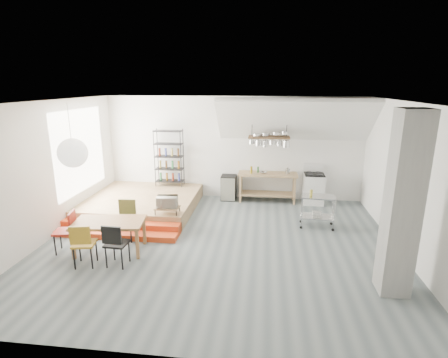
# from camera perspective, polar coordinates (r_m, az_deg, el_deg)

# --- Properties ---
(floor) EXTENTS (8.00, 8.00, 0.00)m
(floor) POSITION_cam_1_polar(r_m,az_deg,el_deg) (8.18, -0.88, -10.50)
(floor) COLOR #565F63
(floor) RESTS_ON ground
(wall_back) EXTENTS (8.00, 0.04, 3.20)m
(wall_back) POSITION_cam_1_polar(r_m,az_deg,el_deg) (11.02, 1.52, 5.05)
(wall_back) COLOR silver
(wall_back) RESTS_ON ground
(wall_left) EXTENTS (0.04, 7.00, 3.20)m
(wall_left) POSITION_cam_1_polar(r_m,az_deg,el_deg) (9.06, -26.89, 1.12)
(wall_left) COLOR silver
(wall_left) RESTS_ON ground
(wall_right) EXTENTS (0.04, 7.00, 3.20)m
(wall_right) POSITION_cam_1_polar(r_m,az_deg,el_deg) (8.13, 28.24, -0.51)
(wall_right) COLOR silver
(wall_right) RESTS_ON ground
(ceiling) EXTENTS (8.00, 7.00, 0.02)m
(ceiling) POSITION_cam_1_polar(r_m,az_deg,el_deg) (7.37, -0.98, 12.49)
(ceiling) COLOR white
(ceiling) RESTS_ON wall_back
(slope_ceiling) EXTENTS (4.40, 1.44, 1.32)m
(slope_ceiling) POSITION_cam_1_polar(r_m,az_deg,el_deg) (10.28, 11.41, 9.37)
(slope_ceiling) COLOR white
(slope_ceiling) RESTS_ON wall_back
(window_pane) EXTENTS (0.02, 2.50, 2.20)m
(window_pane) POSITION_cam_1_polar(r_m,az_deg,el_deg) (10.26, -22.40, 4.26)
(window_pane) COLOR white
(window_pane) RESTS_ON wall_left
(platform) EXTENTS (3.00, 3.00, 0.40)m
(platform) POSITION_cam_1_polar(r_m,az_deg,el_deg) (10.49, -13.09, -3.80)
(platform) COLOR olive
(platform) RESTS_ON ground
(step_lower) EXTENTS (3.00, 0.35, 0.13)m
(step_lower) POSITION_cam_1_polar(r_m,az_deg,el_deg) (8.86, -17.28, -8.67)
(step_lower) COLOR red
(step_lower) RESTS_ON ground
(step_upper) EXTENTS (3.00, 0.35, 0.27)m
(step_upper) POSITION_cam_1_polar(r_m,az_deg,el_deg) (9.12, -16.43, -7.43)
(step_upper) COLOR red
(step_upper) RESTS_ON ground
(concrete_column) EXTENTS (0.50, 0.50, 3.20)m
(concrete_column) POSITION_cam_1_polar(r_m,az_deg,el_deg) (6.54, 27.13, -3.90)
(concrete_column) COLOR gray
(concrete_column) RESTS_ON ground
(kitchen_counter) EXTENTS (1.80, 0.60, 0.91)m
(kitchen_counter) POSITION_cam_1_polar(r_m,az_deg,el_deg) (10.85, 7.10, -0.50)
(kitchen_counter) COLOR olive
(kitchen_counter) RESTS_ON ground
(stove) EXTENTS (0.60, 0.60, 1.18)m
(stove) POSITION_cam_1_polar(r_m,az_deg,el_deg) (11.00, 14.38, -1.45)
(stove) COLOR white
(stove) RESTS_ON ground
(pot_rack) EXTENTS (1.20, 0.50, 1.43)m
(pot_rack) POSITION_cam_1_polar(r_m,az_deg,el_deg) (10.35, 7.50, 6.36)
(pot_rack) COLOR #3C2918
(pot_rack) RESTS_ON ceiling
(wire_shelving) EXTENTS (0.88, 0.38, 1.80)m
(wire_shelving) POSITION_cam_1_polar(r_m,az_deg,el_deg) (11.14, -8.95, 3.56)
(wire_shelving) COLOR black
(wire_shelving) RESTS_ON platform
(microwave_shelf) EXTENTS (0.60, 0.40, 0.16)m
(microwave_shelf) POSITION_cam_1_polar(r_m,az_deg,el_deg) (8.92, -9.22, -4.65)
(microwave_shelf) COLOR olive
(microwave_shelf) RESTS_ON platform
(paper_lantern) EXTENTS (0.60, 0.60, 0.60)m
(paper_lantern) POSITION_cam_1_polar(r_m,az_deg,el_deg) (7.76, -23.47, 3.92)
(paper_lantern) COLOR white
(paper_lantern) RESTS_ON ceiling
(dining_table) EXTENTS (1.58, 1.03, 0.70)m
(dining_table) POSITION_cam_1_polar(r_m,az_deg,el_deg) (7.98, -18.26, -7.07)
(dining_table) COLOR #986337
(dining_table) RESTS_ON ground
(chair_mustard) EXTENTS (0.49, 0.49, 0.92)m
(chair_mustard) POSITION_cam_1_polar(r_m,az_deg,el_deg) (7.53, -22.07, -9.47)
(chair_mustard) COLOR #A67C1C
(chair_mustard) RESTS_ON ground
(chair_black) EXTENTS (0.44, 0.44, 0.91)m
(chair_black) POSITION_cam_1_polar(r_m,az_deg,el_deg) (7.33, -17.39, -9.73)
(chair_black) COLOR black
(chair_black) RESTS_ON ground
(chair_olive) EXTENTS (0.45, 0.45, 0.93)m
(chair_olive) POSITION_cam_1_polar(r_m,az_deg,el_deg) (8.56, -15.68, -5.85)
(chair_olive) COLOR brown
(chair_olive) RESTS_ON ground
(chair_red) EXTENTS (0.50, 0.50, 0.92)m
(chair_red) POSITION_cam_1_polar(r_m,az_deg,el_deg) (8.33, -24.15, -7.33)
(chair_red) COLOR #A22217
(chair_red) RESTS_ON ground
(rolling_cart) EXTENTS (0.88, 0.54, 0.83)m
(rolling_cart) POSITION_cam_1_polar(r_m,az_deg,el_deg) (9.19, 15.06, -4.42)
(rolling_cart) COLOR silver
(rolling_cart) RESTS_ON ground
(mini_fridge) EXTENTS (0.46, 0.46, 0.79)m
(mini_fridge) POSITION_cam_1_polar(r_m,az_deg,el_deg) (11.02, 0.77, -1.40)
(mini_fridge) COLOR black
(mini_fridge) RESTS_ON ground
(microwave) EXTENTS (0.55, 0.41, 0.28)m
(microwave) POSITION_cam_1_polar(r_m,az_deg,el_deg) (8.87, -9.27, -3.68)
(microwave) COLOR beige
(microwave) RESTS_ON microwave_shelf
(bowl) EXTENTS (0.28, 0.28, 0.06)m
(bowl) POSITION_cam_1_polar(r_m,az_deg,el_deg) (10.72, 6.41, 1.05)
(bowl) COLOR silver
(bowl) RESTS_ON kitchen_counter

